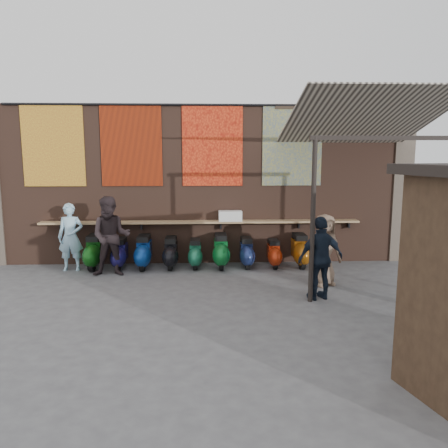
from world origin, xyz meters
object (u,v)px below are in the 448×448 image
at_px(scooter_stool_3, 171,253).
at_px(shopper_navy, 321,258).
at_px(shelf_box, 230,216).
at_px(scooter_stool_2, 144,252).
at_px(scooter_stool_4, 195,254).
at_px(scooter_stool_5, 221,251).
at_px(scooter_stool_1, 120,254).
at_px(shopper_tan, 324,250).
at_px(scooter_stool_0, 94,252).
at_px(scooter_stool_8, 300,251).
at_px(diner_left, 71,237).
at_px(scooter_stool_6, 247,253).
at_px(scooter_stool_7, 274,254).
at_px(diner_right, 111,236).
at_px(shopper_grey, 431,263).

bearing_deg(scooter_stool_3, shopper_navy, -38.86).
xyz_separation_m(shelf_box, scooter_stool_2, (-2.15, -0.30, -0.85)).
distance_m(scooter_stool_4, scooter_stool_5, 0.64).
xyz_separation_m(scooter_stool_1, shopper_tan, (4.64, -1.55, 0.40)).
bearing_deg(shopper_navy, scooter_stool_0, -43.89).
xyz_separation_m(scooter_stool_8, diner_left, (-5.60, -0.08, 0.41)).
bearing_deg(shelf_box, scooter_stool_6, -35.47).
xyz_separation_m(scooter_stool_2, scooter_stool_7, (3.21, -0.02, -0.06)).
bearing_deg(shelf_box, shopper_navy, -60.18).
bearing_deg(scooter_stool_1, scooter_stool_2, -1.91).
distance_m(shelf_box, scooter_stool_3, 1.74).
bearing_deg(scooter_stool_4, diner_right, -161.73).
bearing_deg(shopper_tan, scooter_stool_0, 144.00).
bearing_deg(scooter_stool_3, scooter_stool_6, 0.30).
distance_m(scooter_stool_4, diner_left, 3.02).
bearing_deg(diner_right, scooter_stool_7, 6.19).
xyz_separation_m(scooter_stool_5, scooter_stool_7, (1.32, -0.03, -0.07)).
bearing_deg(shopper_grey, scooter_stool_2, -24.50).
xyz_separation_m(scooter_stool_3, scooter_stool_6, (1.87, 0.01, -0.01)).
relative_size(scooter_stool_2, scooter_stool_5, 0.98).
relative_size(scooter_stool_0, scooter_stool_1, 1.12).
bearing_deg(scooter_stool_3, diner_right, -155.04).
distance_m(scooter_stool_4, shopper_navy, 3.53).
xyz_separation_m(scooter_stool_0, diner_left, (-0.51, -0.12, 0.40)).
bearing_deg(shelf_box, diner_right, -162.14).
bearing_deg(scooter_stool_5, shopper_navy, -53.48).
distance_m(scooter_stool_2, shopper_navy, 4.48).
distance_m(shelf_box, scooter_stool_0, 3.47).
xyz_separation_m(scooter_stool_4, shopper_tan, (2.79, -1.56, 0.42)).
xyz_separation_m(shelf_box, scooter_stool_6, (0.39, -0.28, -0.88)).
xyz_separation_m(scooter_stool_1, shopper_navy, (4.31, -2.47, 0.44)).
relative_size(scooter_stool_8, diner_right, 0.47).
xyz_separation_m(scooter_stool_5, diner_right, (-2.54, -0.61, 0.51)).
distance_m(scooter_stool_2, diner_right, 1.02).
bearing_deg(scooter_stool_2, shopper_navy, -33.38).
height_order(scooter_stool_6, shopper_tan, shopper_tan).
relative_size(scooter_stool_2, scooter_stool_3, 1.07).
relative_size(scooter_stool_4, scooter_stool_8, 0.86).
bearing_deg(scooter_stool_3, scooter_stool_8, -0.17).
xyz_separation_m(scooter_stool_0, scooter_stool_6, (3.75, -0.02, -0.05)).
height_order(scooter_stool_5, shopper_tan, shopper_tan).
distance_m(scooter_stool_1, scooter_stool_7, 3.80).
bearing_deg(scooter_stool_3, scooter_stool_0, 179.07).
height_order(scooter_stool_0, scooter_stool_2, scooter_stool_0).
distance_m(shelf_box, scooter_stool_5, 0.92).
bearing_deg(shopper_grey, scooter_stool_6, -41.06).
bearing_deg(scooter_stool_2, scooter_stool_5, 0.46).
relative_size(scooter_stool_5, scooter_stool_6, 1.13).
bearing_deg(scooter_stool_4, scooter_stool_1, -179.58).
bearing_deg(shopper_tan, shopper_navy, -128.78).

